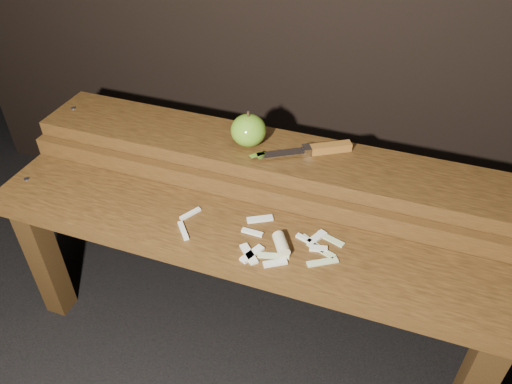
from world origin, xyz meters
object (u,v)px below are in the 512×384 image
(bench_front_tier, at_px, (238,258))
(bench_rear_tier, at_px, (270,178))
(apple, at_px, (248,130))
(knife, at_px, (318,149))

(bench_front_tier, height_order, bench_rear_tier, bench_rear_tier)
(bench_front_tier, bearing_deg, apple, 104.23)
(knife, bearing_deg, bench_front_tier, -113.23)
(bench_rear_tier, bearing_deg, apple, 175.78)
(bench_front_tier, xyz_separation_m, bench_rear_tier, (0.00, 0.23, 0.06))
(knife, bearing_deg, bench_rear_tier, -167.72)
(bench_front_tier, height_order, apple, apple)
(apple, relative_size, knife, 0.41)
(apple, height_order, knife, apple)
(bench_front_tier, distance_m, knife, 0.31)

